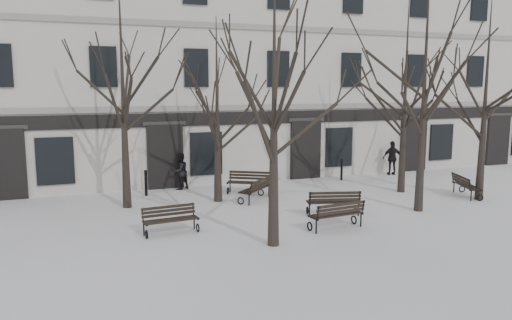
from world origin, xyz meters
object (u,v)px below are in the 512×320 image
tree_2 (426,59)px  bench_5 (465,185)px  bench_2 (333,202)px  bench_3 (250,182)px  tree_3 (487,77)px  bench_1 (337,214)px  bench_0 (170,219)px  tree_1 (274,69)px  bench_4 (257,188)px

tree_2 → bench_5: size_ratio=4.71×
bench_2 → bench_5: (6.72, 0.80, -0.02)m
tree_2 → bench_3: bearing=134.4°
tree_3 → bench_2: bearing=-178.6°
bench_1 → bench_0: bearing=-21.9°
tree_1 → bench_0: 5.73m
bench_0 → bench_2: (5.87, 0.10, 0.04)m
bench_0 → bench_4: (4.14, 3.27, 0.04)m
tree_1 → bench_3: (1.75, 6.82, -4.55)m
bench_2 → tree_3: bearing=-163.1°
tree_1 → tree_3: tree_1 is taller
tree_1 → bench_0: (-2.57, 2.24, -4.60)m
tree_2 → bench_1: 6.58m
tree_1 → bench_1: size_ratio=4.25×
tree_3 → bench_1: bearing=-167.2°
bench_0 → bench_5: bench_5 is taller
bench_1 → bench_5: size_ratio=1.01×
bench_1 → tree_3: bearing=-173.3°
bench_5 → bench_3: bearing=85.8°
tree_1 → tree_3: (10.15, 2.51, -0.13)m
tree_2 → bench_0: bearing=177.6°
tree_2 → bench_3: (-4.87, 4.98, -5.04)m
bench_4 → bench_1: bearing=59.6°
tree_2 → bench_5: bearing=20.8°
bench_0 → bench_4: size_ratio=0.99×
tree_2 → tree_3: 3.65m
tree_1 → tree_3: bearing=13.9°
bench_1 → tree_2: bearing=-171.4°
bench_1 → bench_3: bearing=-88.4°
bench_0 → bench_3: 6.30m
tree_2 → bench_1: tree_2 is taller
bench_5 → bench_2: bearing=116.6°
bench_0 → bench_2: bearing=-4.1°
bench_0 → bench_5: bearing=-1.0°
bench_2 → bench_5: bench_2 is taller
tree_2 → bench_2: bearing=171.5°
tree_1 → bench_2: bearing=35.4°
tree_2 → bench_2: 6.07m
bench_1 → bench_4: 4.83m
tree_2 → tree_1: bearing=-164.4°
bench_3 → bench_5: (8.27, -3.68, -0.03)m
tree_3 → tree_1: bearing=-166.1°
bench_0 → bench_2: size_ratio=0.90×
tree_2 → bench_2: tree_2 is taller
bench_5 → bench_1: bearing=127.4°
bench_1 → bench_5: bench_1 is taller
tree_1 → bench_0: tree_1 is taller
tree_1 → bench_1: 5.29m
bench_2 → bench_5: bearing=-157.7°
tree_1 → bench_2: 6.10m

